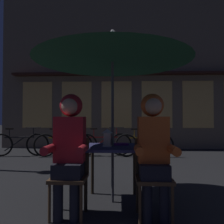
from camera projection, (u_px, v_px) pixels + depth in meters
name	position (u px, v px, depth m)	size (l,w,h in m)	color
ground_plane	(113.00, 202.00, 2.93)	(60.00, 60.00, 0.00)	#232326
cafe_table	(113.00, 154.00, 2.94)	(0.72, 0.72, 0.74)	navy
patio_umbrella	(113.00, 48.00, 2.98)	(2.10, 2.10, 2.31)	#4C4C51
lantern	(107.00, 137.00, 2.90)	(0.11, 0.11, 0.23)	white
chair_left	(71.00, 171.00, 2.59)	(0.40, 0.40, 0.87)	#513823
chair_right	(153.00, 172.00, 2.55)	(0.40, 0.40, 0.87)	#513823
person_left_hooded	(70.00, 141.00, 2.54)	(0.45, 0.56, 1.40)	black
person_right_hooded	(153.00, 142.00, 2.50)	(0.45, 0.56, 1.40)	black
shopfront_building	(136.00, 66.00, 8.37)	(10.00, 0.93, 6.20)	#6B5B4C
bicycle_nearest	(19.00, 144.00, 6.46)	(1.67, 0.32, 0.84)	black
bicycle_second	(63.00, 144.00, 6.41)	(1.64, 0.45, 0.84)	black
bicycle_third	(103.00, 144.00, 6.50)	(1.67, 0.28, 0.84)	black
bicycle_fourth	(144.00, 145.00, 6.30)	(1.68, 0.08, 0.84)	black
book	(121.00, 144.00, 3.07)	(0.20, 0.14, 0.02)	#661E7A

